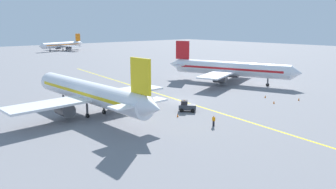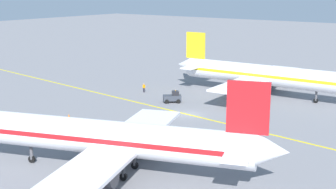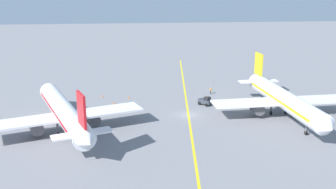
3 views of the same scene
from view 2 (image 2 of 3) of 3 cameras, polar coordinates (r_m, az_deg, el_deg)
ground_plane at (r=71.62m, az=2.43°, el=-2.45°), size 400.00×400.00×0.00m
apron_yellow_centreline at (r=71.62m, az=2.43°, el=-2.45°), size 14.01×119.27×0.01m
airplane_at_gate at (r=84.94m, az=11.24°, el=2.33°), size 28.20×35.51×10.60m
airplane_adjacent_stand at (r=48.76m, az=-6.53°, el=-5.43°), size 28.12×34.43×10.60m
baggage_tug_dark at (r=78.78m, az=0.58°, el=-0.33°), size 3.13×3.23×2.11m
ground_crew_worker at (r=86.44m, az=-2.95°, el=0.85°), size 0.24×0.58×1.68m
traffic_cone_near_nose at (r=66.52m, az=-11.82°, el=-3.69°), size 0.32×0.32×0.55m
traffic_cone_mid_apron at (r=71.50m, az=-11.99°, el=-2.53°), size 0.32×0.32×0.55m
traffic_cone_by_wingtip at (r=69.30m, az=-16.83°, el=-3.30°), size 0.32×0.32×0.55m
traffic_cone_far_edge at (r=82.65m, az=1.21°, el=-0.15°), size 0.32×0.32×0.55m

